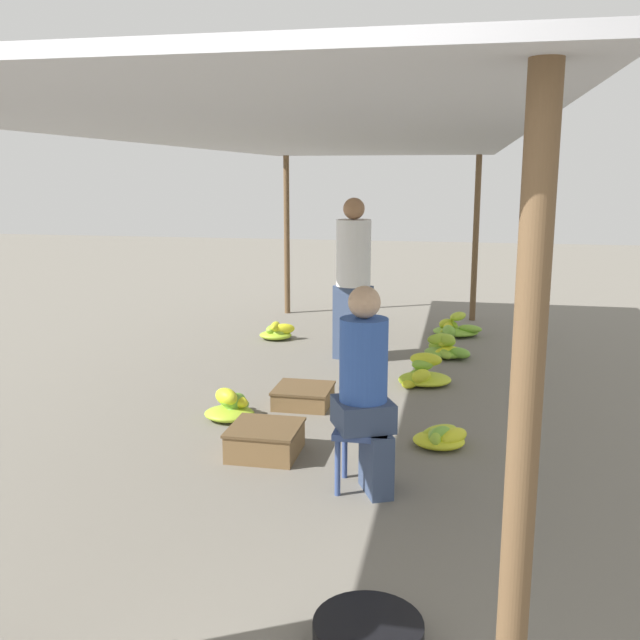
% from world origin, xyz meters
% --- Properties ---
extents(canopy_post_front_right, '(0.08, 0.08, 2.22)m').
position_xyz_m(canopy_post_front_right, '(1.31, 0.30, 1.11)').
color(canopy_post_front_right, brown).
rests_on(canopy_post_front_right, ground).
extents(canopy_post_back_left, '(0.08, 0.08, 2.22)m').
position_xyz_m(canopy_post_back_left, '(-1.31, 8.40, 1.11)').
color(canopy_post_back_left, brown).
rests_on(canopy_post_back_left, ground).
extents(canopy_post_back_right, '(0.08, 0.08, 2.22)m').
position_xyz_m(canopy_post_back_right, '(1.31, 8.40, 1.11)').
color(canopy_post_back_right, brown).
rests_on(canopy_post_back_right, ground).
extents(canopy_tarp, '(3.01, 8.50, 0.04)m').
position_xyz_m(canopy_tarp, '(0.00, 4.35, 2.24)').
color(canopy_tarp, '#B2B2B7').
rests_on(canopy_tarp, canopy_post_front_left).
extents(stool, '(0.34, 0.34, 0.41)m').
position_xyz_m(stool, '(0.57, 2.80, 0.33)').
color(stool, '#384C84').
rests_on(stool, ground).
extents(vendor_seated, '(0.45, 0.45, 1.31)m').
position_xyz_m(vendor_seated, '(0.59, 2.79, 0.68)').
color(vendor_seated, '#384766').
rests_on(vendor_seated, ground).
extents(basin_black, '(0.47, 0.47, 0.13)m').
position_xyz_m(basin_black, '(0.82, 1.24, 0.06)').
color(basin_black, black).
rests_on(basin_black, ground).
extents(banana_pile_left_0, '(0.41, 0.50, 0.26)m').
position_xyz_m(banana_pile_left_0, '(-0.67, 3.91, 0.10)').
color(banana_pile_left_0, '#CCD628').
rests_on(banana_pile_left_0, ground).
extents(banana_pile_left_1, '(0.45, 0.34, 0.22)m').
position_xyz_m(banana_pile_left_1, '(-1.03, 6.74, 0.09)').
color(banana_pile_left_1, '#8ABB33').
rests_on(banana_pile_left_1, ground).
extents(banana_pile_right_0, '(0.43, 0.45, 0.17)m').
position_xyz_m(banana_pile_right_0, '(1.04, 3.62, 0.07)').
color(banana_pile_right_0, '#B7CD2B').
rests_on(banana_pile_right_0, ground).
extents(banana_pile_right_1, '(0.50, 0.51, 0.29)m').
position_xyz_m(banana_pile_right_1, '(0.81, 5.18, 0.09)').
color(banana_pile_right_1, '#96C031').
rests_on(banana_pile_right_1, ground).
extents(banana_pile_right_2, '(0.62, 0.61, 0.28)m').
position_xyz_m(banana_pile_right_2, '(1.08, 7.38, 0.09)').
color(banana_pile_right_2, '#A2C52F').
rests_on(banana_pile_right_2, ground).
extents(banana_pile_right_3, '(0.53, 0.52, 0.26)m').
position_xyz_m(banana_pile_right_3, '(1.01, 6.28, 0.09)').
color(banana_pile_right_3, '#B8CE2B').
rests_on(banana_pile_right_3, ground).
extents(crate_near, '(0.49, 0.49, 0.16)m').
position_xyz_m(crate_near, '(-0.16, 4.35, 0.08)').
color(crate_near, brown).
rests_on(crate_near, ground).
extents(crate_mid, '(0.49, 0.49, 0.21)m').
position_xyz_m(crate_mid, '(-0.19, 3.21, 0.11)').
color(crate_mid, brown).
rests_on(crate_mid, ground).
extents(shopper_walking_mid, '(0.46, 0.46, 1.73)m').
position_xyz_m(shopper_walking_mid, '(0.01, 6.00, 0.90)').
color(shopper_walking_mid, '#384766').
rests_on(shopper_walking_mid, ground).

